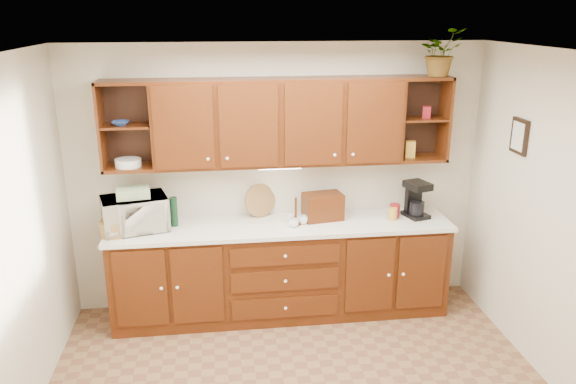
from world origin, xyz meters
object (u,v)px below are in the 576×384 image
object	(u,v)px
coffee_maker	(416,200)
potted_plant	(440,52)
bread_box	(323,206)
microwave	(135,213)

from	to	relation	value
coffee_maker	potted_plant	distance (m)	1.40
potted_plant	coffee_maker	bearing A→B (deg)	-166.00
coffee_maker	bread_box	bearing A→B (deg)	160.92
microwave	bread_box	bearing A→B (deg)	-13.38
coffee_maker	potted_plant	world-z (taller)	potted_plant
bread_box	microwave	bearing A→B (deg)	172.84
potted_plant	microwave	bearing A→B (deg)	-178.84
bread_box	coffee_maker	bearing A→B (deg)	-11.00
microwave	coffee_maker	xyz separation A→B (m)	(2.68, 0.02, 0.01)
bread_box	potted_plant	size ratio (longest dim) A/B	0.85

